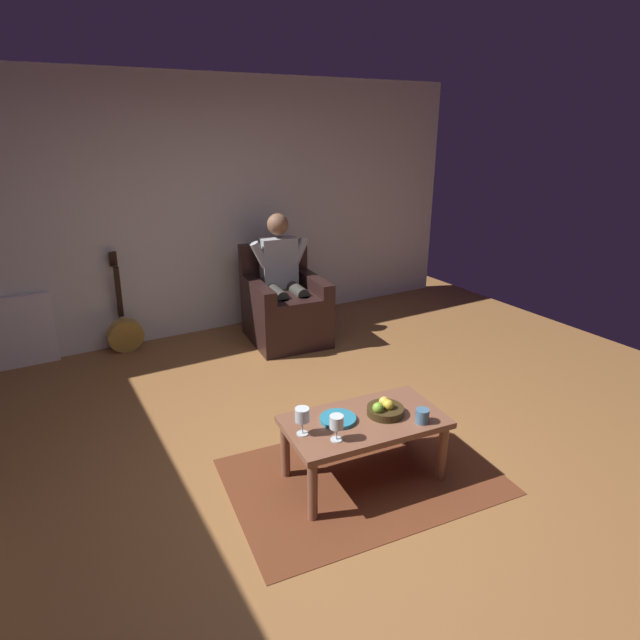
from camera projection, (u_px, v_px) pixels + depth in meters
ground_plane at (346, 479)px, 3.40m from camera, size 7.38×7.38×0.00m
wall_back at (188, 211)px, 5.39m from camera, size 6.55×0.06×2.63m
rug at (363, 476)px, 3.42m from camera, size 1.81×1.32×0.01m
armchair at (285, 308)px, 5.50m from camera, size 0.82×0.91×0.98m
person_seated at (283, 273)px, 5.40m from camera, size 0.64×0.60×1.31m
coffee_table at (364, 428)px, 3.29m from camera, size 1.05×0.65×0.43m
guitar at (125, 331)px, 5.24m from camera, size 0.35×0.22×1.01m
radiator at (20, 332)px, 4.88m from camera, size 0.59×0.06×0.68m
wine_glass_near at (302, 416)px, 3.07m from camera, size 0.09×0.09×0.17m
wine_glass_far at (337, 423)px, 3.01m from camera, size 0.08×0.08×0.16m
fruit_bowl at (385, 409)px, 3.31m from camera, size 0.23×0.23×0.11m
decorative_dish at (338, 419)px, 3.25m from camera, size 0.23×0.23×0.02m
candle_jar at (422, 416)px, 3.22m from camera, size 0.08×0.08×0.09m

